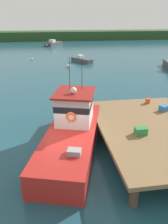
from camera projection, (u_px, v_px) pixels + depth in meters
name	position (u px, v px, depth m)	size (l,w,h in m)	color
ground_plane	(68.00, 153.00, 12.55)	(200.00, 200.00, 0.00)	#1E4C5B
dock	(154.00, 129.00, 12.79)	(6.00, 9.00, 1.20)	#4C3D2D
main_fishing_boat	(73.00, 129.00, 12.90)	(4.68, 9.92, 4.80)	red
crate_stack_mid_dock	(141.00, 131.00, 11.90)	(0.60, 0.44, 0.38)	#2D8442
crate_stack_near_edge	(164.00, 108.00, 14.85)	(0.60, 0.44, 0.36)	#3370B2
bait_bucket	(148.00, 101.00, 16.10)	(0.32, 0.32, 0.34)	#E04C19
moored_boat_off_the_point	(53.00, 44.00, 55.15)	(4.58, 5.12, 1.46)	#4C4C51
moored_boat_near_channel	(82.00, 60.00, 36.20)	(3.12, 4.00, 1.09)	#4C4C51
mooring_buoy_spare_mooring	(32.00, 59.00, 37.92)	(0.35, 0.35, 0.35)	silver
mooring_buoy_outer	(68.00, 66.00, 32.54)	(0.47, 0.47, 0.47)	silver
far_shoreline	(50.00, 35.00, 68.51)	(120.00, 8.00, 2.40)	#284723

